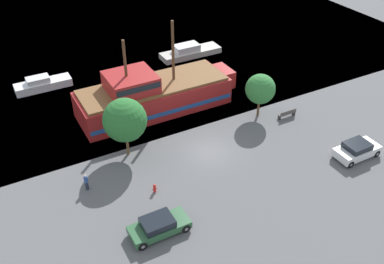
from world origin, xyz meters
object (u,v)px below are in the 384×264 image
object	(u,v)px
parked_car_curb_mid	(357,150)
pedestrian_walking_near	(86,182)
pirate_ship	(153,95)
moored_boat_outer	(190,52)
fire_hydrant	(155,188)
bench_promenade_east	(287,114)
parked_car_curb_front	(159,226)
moored_boat_dockside	(42,84)

from	to	relation	value
parked_car_curb_mid	pedestrian_walking_near	distance (m)	23.49
pirate_ship	moored_boat_outer	xyz separation A→B (m)	(9.48, 9.75, -1.15)
fire_hydrant	bench_promenade_east	distance (m)	16.79
pedestrian_walking_near	pirate_ship	bearing A→B (deg)	41.62
parked_car_curb_front	moored_boat_outer	bearing A→B (deg)	57.70
moored_boat_dockside	pedestrian_walking_near	world-z (taller)	pedestrian_walking_near
moored_boat_dockside	parked_car_curb_front	distance (m)	25.72
moored_boat_dockside	fire_hydrant	world-z (taller)	moored_boat_dockside
parked_car_curb_mid	fire_hydrant	size ratio (longest dim) A/B	5.38
pirate_ship	fire_hydrant	distance (m)	12.70
pirate_ship	pedestrian_walking_near	xyz separation A→B (m)	(-9.76, -8.68, -0.97)
parked_car_curb_front	pedestrian_walking_near	bearing A→B (deg)	114.71
bench_promenade_east	pirate_ship	bearing A→B (deg)	145.07
fire_hydrant	parked_car_curb_front	bearing A→B (deg)	-110.04
parked_car_curb_front	fire_hydrant	world-z (taller)	parked_car_curb_front
moored_boat_dockside	moored_boat_outer	distance (m)	18.67
parked_car_curb_mid	moored_boat_dockside	bearing A→B (deg)	130.11
pirate_ship	bench_promenade_east	size ratio (longest dim) A/B	8.58
moored_boat_outer	parked_car_curb_mid	size ratio (longest dim) A/B	1.94
parked_car_curb_mid	fire_hydrant	xyz separation A→B (m)	(-17.67, 4.33, -0.34)
fire_hydrant	moored_boat_outer	bearing A→B (deg)	55.66
pirate_ship	moored_boat_outer	world-z (taller)	pirate_ship
pirate_ship	moored_boat_dockside	distance (m)	13.59
bench_promenade_east	pedestrian_walking_near	size ratio (longest dim) A/B	1.29
parked_car_curb_mid	fire_hydrant	bearing A→B (deg)	166.24
pirate_ship	pedestrian_walking_near	world-z (taller)	pirate_ship
parked_car_curb_front	parked_car_curb_mid	xyz separation A→B (m)	(19.15, -0.26, 0.05)
pirate_ship	fire_hydrant	size ratio (longest dim) A/B	22.04
moored_boat_outer	fire_hydrant	distance (m)	25.81
pirate_ship	parked_car_curb_mid	distance (m)	20.30
bench_promenade_east	parked_car_curb_mid	bearing A→B (deg)	-80.83
parked_car_curb_front	parked_car_curb_mid	world-z (taller)	parked_car_curb_mid
pirate_ship	moored_boat_outer	size ratio (longest dim) A/B	2.11
moored_boat_outer	fire_hydrant	bearing A→B (deg)	-124.34
pirate_ship	bench_promenade_east	bearing A→B (deg)	-34.93
parked_car_curb_mid	pirate_ship	bearing A→B (deg)	128.39
pirate_ship	parked_car_curb_front	bearing A→B (deg)	-112.77
moored_boat_dockside	bench_promenade_east	world-z (taller)	moored_boat_dockside
parked_car_curb_mid	fire_hydrant	world-z (taller)	parked_car_curb_mid
parked_car_curb_mid	pedestrian_walking_near	xyz separation A→B (m)	(-22.36, 7.22, 0.02)
parked_car_curb_mid	bench_promenade_east	world-z (taller)	parked_car_curb_mid
parked_car_curb_mid	bench_promenade_east	size ratio (longest dim) A/B	2.09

